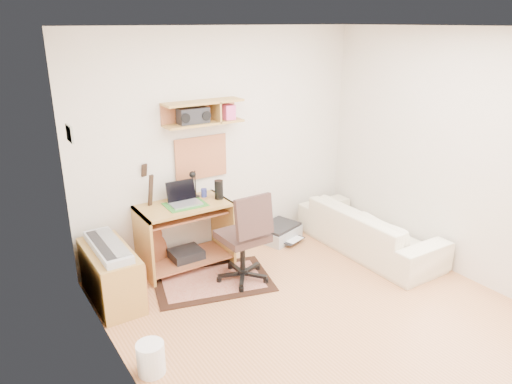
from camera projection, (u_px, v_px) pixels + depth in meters
floor at (330, 322)px, 4.49m from camera, size 3.60×4.00×0.01m
ceiling at (349, 26)px, 3.61m from camera, size 3.60×4.00×0.01m
back_wall at (223, 143)px, 5.64m from camera, size 3.60×0.01×2.60m
left_wall at (129, 240)px, 3.13m from camera, size 0.01×4.00×2.60m
right_wall at (470, 159)px, 4.97m from camera, size 0.01×4.00×2.60m
wall_shelf at (203, 113)px, 5.25m from camera, size 0.90×0.25×0.26m
cork_board at (201, 157)px, 5.51m from camera, size 0.64×0.03×0.49m
wall_photo at (70, 134)px, 4.18m from camera, size 0.02×0.20×0.15m
desk at (185, 236)px, 5.39m from camera, size 1.00×0.55×0.75m
laptop at (185, 194)px, 5.21m from camera, size 0.34×0.34×0.25m
speaker at (219, 190)px, 5.40m from camera, size 0.10×0.10×0.22m
desk_lamp at (195, 184)px, 5.43m from camera, size 0.11×0.11×0.33m
pencil_cup at (204, 193)px, 5.48m from camera, size 0.07×0.07×0.10m
boombox at (193, 116)px, 5.18m from camera, size 0.33×0.15×0.17m
rug at (213, 281)px, 5.18m from camera, size 1.39×1.10×0.02m
task_chair at (242, 236)px, 5.05m from camera, size 0.54×0.54×1.03m
cabinet at (111, 275)px, 4.76m from camera, size 0.40×0.90×0.55m
music_keyboard at (108, 247)px, 4.65m from camera, size 0.26×0.83×0.07m
guitar at (152, 219)px, 5.26m from camera, size 0.37×0.30×1.21m
waste_basket at (151, 358)px, 3.80m from camera, size 0.25×0.25×0.27m
printer at (279, 233)px, 6.16m from camera, size 0.60×0.53×0.19m
sofa at (370, 222)px, 5.78m from camera, size 0.54×1.86×0.73m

